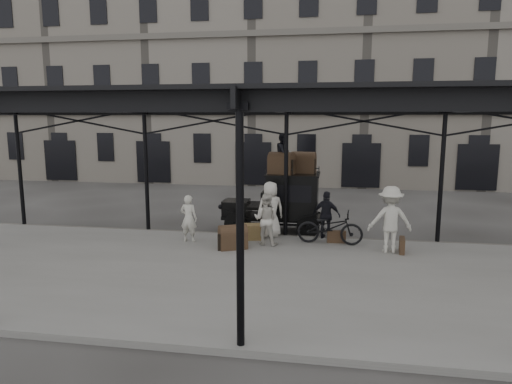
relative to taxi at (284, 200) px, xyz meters
The scene contains 18 objects.
ground 3.29m from the taxi, 86.93° to the right, with size 120.00×120.00×0.00m, color #383533.
platform 5.19m from the taxi, 88.15° to the right, with size 28.00×8.00×0.15m, color slate.
canopy 5.86m from the taxi, 88.04° to the right, with size 22.50×9.00×4.74m.
building_frontage 16.03m from the taxi, 89.37° to the left, with size 64.00×8.00×14.00m, color slate.
taxi is the anchor object (origin of this frame).
porter_left 3.74m from the taxi, 140.28° to the right, with size 0.56×0.37×1.55m, color beige.
porter_midleft 2.35m from the taxi, 98.08° to the right, with size 0.81×0.63×1.66m, color beige.
porter_centre 1.36m from the taxi, 103.95° to the right, with size 0.93×0.60×1.90m, color silver.
porter_official 2.02m from the taxi, 38.92° to the right, with size 0.94×0.39×1.60m, color black.
porter_right 4.29m from the taxi, 36.32° to the right, with size 1.30×0.75×2.01m, color beige.
bicycle 2.60m from the taxi, 48.79° to the right, with size 0.73×2.08×1.09m, color black.
porter_roof 1.70m from the taxi, 107.50° to the right, with size 0.71×0.55×1.45m, color black.
steamer_trunk_roof_near 1.33m from the taxi, 108.07° to the right, with size 0.89×0.54×0.65m, color #493222, non-canonical shape.
steamer_trunk_roof_far 1.47m from the taxi, 16.81° to the left, with size 0.87×0.53×0.64m, color #493222, non-canonical shape.
steamer_trunk_platform 3.29m from the taxi, 113.57° to the right, with size 0.85×0.52×0.62m, color #493222, non-canonical shape.
wicker_hamper 2.11m from the taxi, 116.04° to the right, with size 0.60×0.45×0.50m, color olive.
suitcase_upright 4.67m from the taxi, 33.51° to the right, with size 0.15×0.60×0.45m, color #493222.
suitcase_flat 2.72m from the taxi, 42.87° to the right, with size 0.60×0.15×0.40m, color #493222.
Camera 1 is at (1.53, -13.27, 4.17)m, focal length 32.00 mm.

